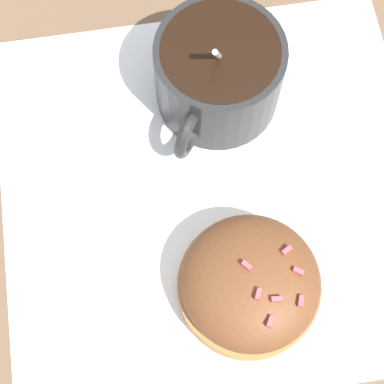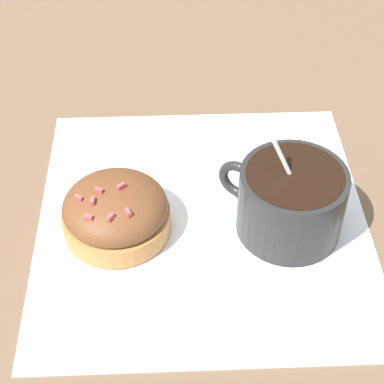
{
  "view_description": "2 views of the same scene",
  "coord_description": "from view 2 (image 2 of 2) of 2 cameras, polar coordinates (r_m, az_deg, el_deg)",
  "views": [
    {
      "loc": [
        -0.16,
        0.03,
        0.46
      ],
      "look_at": [
        -0.01,
        0.02,
        0.04
      ],
      "focal_mm": 60.0,
      "sensor_mm": 36.0,
      "label": 1
    },
    {
      "loc": [
        -0.01,
        -0.42,
        0.44
      ],
      "look_at": [
        -0.01,
        0.0,
        0.04
      ],
      "focal_mm": 60.0,
      "sensor_mm": 36.0,
      "label": 2
    }
  ],
  "objects": [
    {
      "name": "ground_plane",
      "position": [
        0.61,
        0.95,
        -2.45
      ],
      "size": [
        3.0,
        3.0,
        0.0
      ],
      "primitive_type": "plane",
      "color": "brown"
    },
    {
      "name": "coffee_cup",
      "position": [
        0.58,
        8.72,
        -0.6
      ],
      "size": [
        0.11,
        0.1,
        0.1
      ],
      "color": "black",
      "rests_on": "paper_napkin"
    },
    {
      "name": "frosted_pastry",
      "position": [
        0.58,
        -6.8,
        -1.74
      ],
      "size": [
        0.1,
        0.1,
        0.05
      ],
      "color": "#B2753D",
      "rests_on": "paper_napkin"
    },
    {
      "name": "paper_napkin",
      "position": [
        0.61,
        0.95,
        -2.36
      ],
      "size": [
        0.32,
        0.33,
        0.0
      ],
      "color": "white",
      "rests_on": "ground_plane"
    }
  ]
}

